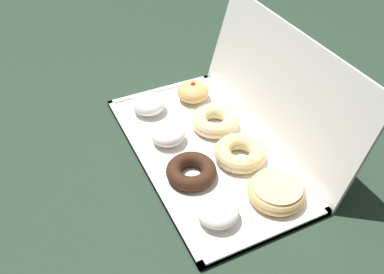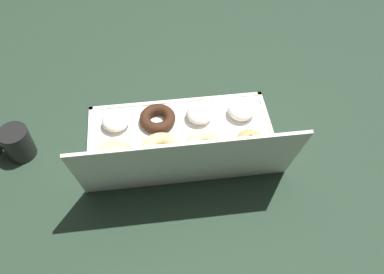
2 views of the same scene
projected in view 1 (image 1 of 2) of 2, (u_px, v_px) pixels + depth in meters
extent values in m
plane|color=#233828|center=(204.00, 153.00, 0.98)|extent=(3.00, 3.00, 0.00)
cube|color=white|center=(204.00, 151.00, 0.98)|extent=(0.55, 0.29, 0.01)
cube|color=white|center=(147.00, 169.00, 0.93)|extent=(0.55, 0.01, 0.01)
cube|color=white|center=(256.00, 133.00, 1.02)|extent=(0.55, 0.01, 0.01)
cube|color=white|center=(160.00, 91.00, 1.16)|extent=(0.01, 0.29, 0.01)
cube|color=white|center=(268.00, 237.00, 0.79)|extent=(0.01, 0.29, 0.01)
cube|color=white|center=(278.00, 87.00, 0.96)|extent=(0.55, 0.08, 0.26)
ellipsoid|color=white|center=(149.00, 104.00, 1.07)|extent=(0.08, 0.08, 0.05)
ellipsoid|color=white|center=(168.00, 134.00, 0.98)|extent=(0.08, 0.08, 0.05)
torus|color=#381E11|center=(191.00, 171.00, 0.90)|extent=(0.11, 0.11, 0.03)
ellipsoid|color=white|center=(218.00, 211.00, 0.81)|extent=(0.08, 0.08, 0.04)
ellipsoid|color=tan|center=(193.00, 92.00, 1.11)|extent=(0.08, 0.08, 0.05)
sphere|color=#B21923|center=(193.00, 85.00, 1.10)|extent=(0.01, 0.01, 0.01)
torus|color=beige|center=(215.00, 121.00, 1.03)|extent=(0.12, 0.12, 0.04)
sphere|color=beige|center=(223.00, 127.00, 0.99)|extent=(0.02, 0.02, 0.02)
sphere|color=beige|center=(231.00, 121.00, 1.01)|extent=(0.02, 0.02, 0.02)
sphere|color=beige|center=(230.00, 113.00, 1.03)|extent=(0.02, 0.02, 0.02)
sphere|color=beige|center=(220.00, 108.00, 1.05)|extent=(0.02, 0.02, 0.02)
sphere|color=beige|center=(208.00, 108.00, 1.05)|extent=(0.02, 0.02, 0.02)
sphere|color=beige|center=(200.00, 114.00, 1.03)|extent=(0.02, 0.02, 0.02)
sphere|color=beige|center=(201.00, 122.00, 1.01)|extent=(0.02, 0.02, 0.02)
sphere|color=beige|center=(210.00, 127.00, 0.99)|extent=(0.02, 0.02, 0.02)
torus|color=#EACC8C|center=(240.00, 153.00, 0.94)|extent=(0.12, 0.12, 0.04)
sphere|color=#EACC8C|center=(250.00, 161.00, 0.91)|extent=(0.02, 0.02, 0.02)
sphere|color=#EACC8C|center=(257.00, 156.00, 0.92)|extent=(0.02, 0.02, 0.02)
sphere|color=#EACC8C|center=(258.00, 149.00, 0.93)|extent=(0.02, 0.02, 0.02)
sphere|color=#EACC8C|center=(254.00, 143.00, 0.95)|extent=(0.02, 0.02, 0.02)
sphere|color=#EACC8C|center=(246.00, 139.00, 0.96)|extent=(0.02, 0.02, 0.02)
sphere|color=#EACC8C|center=(236.00, 138.00, 0.96)|extent=(0.02, 0.02, 0.02)
sphere|color=#EACC8C|center=(228.00, 141.00, 0.95)|extent=(0.02, 0.02, 0.02)
sphere|color=#EACC8C|center=(223.00, 146.00, 0.94)|extent=(0.02, 0.02, 0.02)
sphere|color=#EACC8C|center=(224.00, 153.00, 0.92)|extent=(0.02, 0.02, 0.02)
sphere|color=#EACC8C|center=(230.00, 159.00, 0.91)|extent=(0.02, 0.02, 0.02)
sphere|color=#EACC8C|center=(240.00, 162.00, 0.90)|extent=(0.02, 0.02, 0.02)
torus|color=#E5B770|center=(276.00, 192.00, 0.85)|extent=(0.12, 0.12, 0.03)
cylinder|color=#EACC8C|center=(277.00, 186.00, 0.84)|extent=(0.10, 0.10, 0.01)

